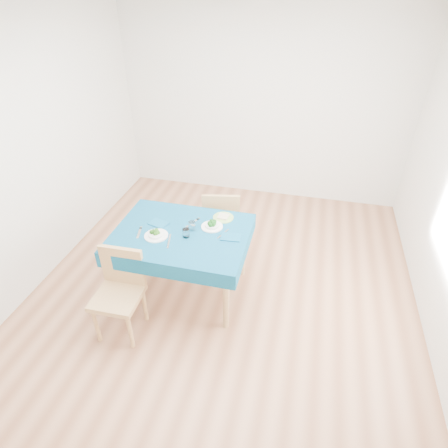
% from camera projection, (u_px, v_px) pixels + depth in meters
% --- Properties ---
extents(room_shell, '(4.02, 4.52, 2.73)m').
position_uv_depth(room_shell, '(224.00, 178.00, 3.32)').
color(room_shell, brown).
rests_on(room_shell, ground).
extents(table, '(1.31, 0.99, 0.76)m').
position_uv_depth(table, '(183.00, 262.00, 3.85)').
color(table, navy).
rests_on(table, ground).
extents(chair_near, '(0.42, 0.46, 1.03)m').
position_uv_depth(chair_near, '(116.00, 290.00, 3.32)').
color(chair_near, tan).
rests_on(chair_near, ground).
extents(chair_far, '(0.50, 0.54, 1.05)m').
position_uv_depth(chair_far, '(222.00, 212.00, 4.39)').
color(chair_far, tan).
rests_on(chair_far, ground).
extents(bowl_near, '(0.23, 0.23, 0.07)m').
position_uv_depth(bowl_near, '(156.00, 233.00, 3.57)').
color(bowl_near, white).
rests_on(bowl_near, table).
extents(bowl_far, '(0.22, 0.22, 0.07)m').
position_uv_depth(bowl_far, '(212.00, 224.00, 3.70)').
color(bowl_far, white).
rests_on(bowl_far, table).
extents(fork_near, '(0.07, 0.18, 0.00)m').
position_uv_depth(fork_near, '(139.00, 233.00, 3.63)').
color(fork_near, silver).
rests_on(fork_near, table).
extents(knife_near, '(0.07, 0.22, 0.00)m').
position_uv_depth(knife_near, '(169.00, 241.00, 3.52)').
color(knife_near, silver).
rests_on(knife_near, table).
extents(fork_far, '(0.10, 0.19, 0.00)m').
position_uv_depth(fork_far, '(192.00, 223.00, 3.77)').
color(fork_far, silver).
rests_on(fork_far, table).
extents(knife_far, '(0.08, 0.18, 0.00)m').
position_uv_depth(knife_far, '(223.00, 234.00, 3.62)').
color(knife_far, silver).
rests_on(knife_far, table).
extents(napkin_near, '(0.21, 0.18, 0.01)m').
position_uv_depth(napkin_near, '(159.00, 223.00, 3.76)').
color(napkin_near, navy).
rests_on(napkin_near, table).
extents(napkin_far, '(0.20, 0.15, 0.01)m').
position_uv_depth(napkin_far, '(231.00, 237.00, 3.57)').
color(napkin_far, navy).
rests_on(napkin_far, table).
extents(tumbler_center, '(0.07, 0.07, 0.09)m').
position_uv_depth(tumbler_center, '(192.00, 226.00, 3.66)').
color(tumbler_center, white).
rests_on(tumbler_center, table).
extents(tumbler_side, '(0.07, 0.07, 0.09)m').
position_uv_depth(tumbler_side, '(186.00, 233.00, 3.56)').
color(tumbler_side, white).
rests_on(tumbler_side, table).
extents(side_plate, '(0.21, 0.21, 0.01)m').
position_uv_depth(side_plate, '(223.00, 218.00, 3.85)').
color(side_plate, '#96C761').
rests_on(side_plate, table).
extents(bread_slice, '(0.11, 0.11, 0.02)m').
position_uv_depth(bread_slice, '(223.00, 216.00, 3.84)').
color(bread_slice, beige).
rests_on(bread_slice, side_plate).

